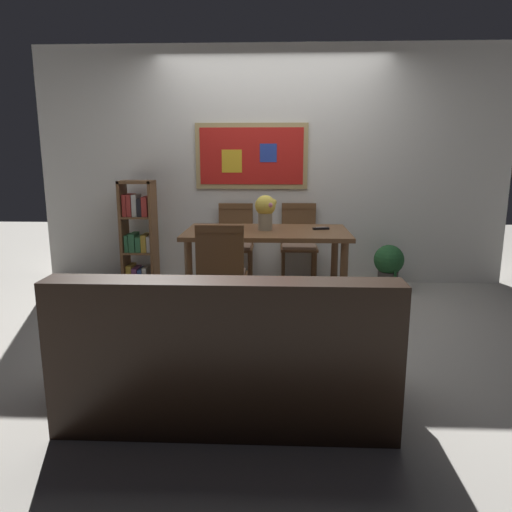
{
  "coord_description": "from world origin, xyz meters",
  "views": [
    {
      "loc": [
        0.06,
        -4.11,
        1.45
      ],
      "look_at": [
        -0.11,
        -0.37,
        0.65
      ],
      "focal_mm": 33.7,
      "sensor_mm": 36.0,
      "label": 1
    }
  ],
  "objects_px": {
    "dining_table": "(267,240)",
    "dining_chair_far_left": "(235,238)",
    "bookshelf": "(139,236)",
    "tv_remote": "(321,228)",
    "leather_couch": "(228,359)",
    "dining_chair_near_left": "(221,268)",
    "potted_ivy": "(389,265)",
    "dining_chair_far_right": "(299,238)",
    "flower_vase": "(265,210)"
  },
  "relations": [
    {
      "from": "dining_table",
      "to": "dining_chair_far_left",
      "type": "distance_m",
      "value": 0.82
    },
    {
      "from": "bookshelf",
      "to": "tv_remote",
      "type": "distance_m",
      "value": 2.02
    },
    {
      "from": "leather_couch",
      "to": "tv_remote",
      "type": "distance_m",
      "value": 2.19
    },
    {
      "from": "dining_table",
      "to": "leather_couch",
      "type": "xyz_separation_m",
      "value": [
        -0.18,
        -1.96,
        -0.33
      ]
    },
    {
      "from": "dining_chair_near_left",
      "to": "tv_remote",
      "type": "bearing_deg",
      "value": 42.2
    },
    {
      "from": "dining_chair_far_left",
      "to": "tv_remote",
      "type": "xyz_separation_m",
      "value": [
        0.88,
        -0.66,
        0.21
      ]
    },
    {
      "from": "leather_couch",
      "to": "potted_ivy",
      "type": "xyz_separation_m",
      "value": [
        1.48,
        2.55,
        -0.03
      ]
    },
    {
      "from": "dining_chair_near_left",
      "to": "tv_remote",
      "type": "height_order",
      "value": "dining_chair_near_left"
    },
    {
      "from": "dining_table",
      "to": "leather_couch",
      "type": "height_order",
      "value": "leather_couch"
    },
    {
      "from": "leather_couch",
      "to": "dining_chair_far_right",
      "type": "bearing_deg",
      "value": 79.27
    },
    {
      "from": "dining_chair_near_left",
      "to": "leather_couch",
      "type": "height_order",
      "value": "dining_chair_near_left"
    },
    {
      "from": "dining_chair_far_right",
      "to": "flower_vase",
      "type": "bearing_deg",
      "value": -115.35
    },
    {
      "from": "dining_chair_near_left",
      "to": "bookshelf",
      "type": "height_order",
      "value": "bookshelf"
    },
    {
      "from": "dining_chair_far_left",
      "to": "leather_couch",
      "type": "xyz_separation_m",
      "value": [
        0.19,
        -2.69,
        -0.23
      ]
    },
    {
      "from": "dining_chair_far_right",
      "to": "tv_remote",
      "type": "bearing_deg",
      "value": -75.61
    },
    {
      "from": "leather_couch",
      "to": "bookshelf",
      "type": "relative_size",
      "value": 1.54
    },
    {
      "from": "dining_table",
      "to": "potted_ivy",
      "type": "height_order",
      "value": "dining_table"
    },
    {
      "from": "potted_ivy",
      "to": "dining_chair_far_right",
      "type": "bearing_deg",
      "value": 169.38
    },
    {
      "from": "leather_couch",
      "to": "bookshelf",
      "type": "height_order",
      "value": "bookshelf"
    },
    {
      "from": "potted_ivy",
      "to": "tv_remote",
      "type": "xyz_separation_m",
      "value": [
        -0.78,
        -0.52,
        0.47
      ]
    },
    {
      "from": "dining_table",
      "to": "flower_vase",
      "type": "height_order",
      "value": "flower_vase"
    },
    {
      "from": "dining_table",
      "to": "dining_chair_far_right",
      "type": "distance_m",
      "value": 0.85
    },
    {
      "from": "bookshelf",
      "to": "dining_chair_near_left",
      "type": "bearing_deg",
      "value": -51.72
    },
    {
      "from": "dining_chair_far_left",
      "to": "bookshelf",
      "type": "xyz_separation_m",
      "value": [
        -1.05,
        -0.09,
        0.03
      ]
    },
    {
      "from": "dining_chair_near_left",
      "to": "tv_remote",
      "type": "relative_size",
      "value": 5.62
    },
    {
      "from": "dining_chair_far_right",
      "to": "leather_couch",
      "type": "distance_m",
      "value": 2.79
    },
    {
      "from": "bookshelf",
      "to": "potted_ivy",
      "type": "bearing_deg",
      "value": -0.93
    },
    {
      "from": "bookshelf",
      "to": "tv_remote",
      "type": "bearing_deg",
      "value": -16.18
    },
    {
      "from": "dining_chair_far_left",
      "to": "dining_chair_near_left",
      "type": "relative_size",
      "value": 1.0
    },
    {
      "from": "potted_ivy",
      "to": "tv_remote",
      "type": "relative_size",
      "value": 3.07
    },
    {
      "from": "leather_couch",
      "to": "dining_chair_near_left",
      "type": "bearing_deg",
      "value": 97.99
    },
    {
      "from": "dining_chair_far_left",
      "to": "leather_couch",
      "type": "distance_m",
      "value": 2.7
    },
    {
      "from": "dining_table",
      "to": "flower_vase",
      "type": "distance_m",
      "value": 0.29
    },
    {
      "from": "dining_table",
      "to": "dining_chair_near_left",
      "type": "height_order",
      "value": "dining_chair_near_left"
    },
    {
      "from": "dining_chair_near_left",
      "to": "potted_ivy",
      "type": "xyz_separation_m",
      "value": [
        1.65,
        1.31,
        -0.26
      ]
    },
    {
      "from": "dining_chair_far_right",
      "to": "bookshelf",
      "type": "height_order",
      "value": "bookshelf"
    },
    {
      "from": "dining_chair_far_left",
      "to": "flower_vase",
      "type": "distance_m",
      "value": 0.88
    },
    {
      "from": "tv_remote",
      "to": "leather_couch",
      "type": "bearing_deg",
      "value": -108.92
    },
    {
      "from": "dining_table",
      "to": "dining_chair_far_left",
      "type": "relative_size",
      "value": 1.69
    },
    {
      "from": "dining_chair_far_left",
      "to": "bookshelf",
      "type": "bearing_deg",
      "value": -174.87
    },
    {
      "from": "potted_ivy",
      "to": "tv_remote",
      "type": "height_order",
      "value": "tv_remote"
    },
    {
      "from": "dining_chair_far_left",
      "to": "tv_remote",
      "type": "distance_m",
      "value": 1.12
    },
    {
      "from": "dining_chair_far_right",
      "to": "flower_vase",
      "type": "distance_m",
      "value": 0.91
    },
    {
      "from": "bookshelf",
      "to": "potted_ivy",
      "type": "distance_m",
      "value": 2.74
    },
    {
      "from": "potted_ivy",
      "to": "leather_couch",
      "type": "bearing_deg",
      "value": -120.18
    },
    {
      "from": "dining_chair_far_left",
      "to": "flower_vase",
      "type": "bearing_deg",
      "value": -63.5
    },
    {
      "from": "dining_table",
      "to": "tv_remote",
      "type": "xyz_separation_m",
      "value": [
        0.52,
        0.07,
        0.11
      ]
    },
    {
      "from": "dining_chair_far_right",
      "to": "bookshelf",
      "type": "distance_m",
      "value": 1.76
    },
    {
      "from": "leather_couch",
      "to": "flower_vase",
      "type": "xyz_separation_m",
      "value": [
        0.16,
        1.98,
        0.62
      ]
    },
    {
      "from": "dining_table",
      "to": "dining_chair_far_left",
      "type": "bearing_deg",
      "value": 116.57
    }
  ]
}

